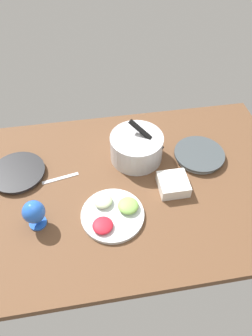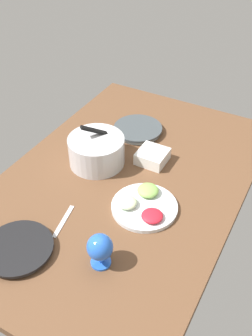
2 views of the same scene
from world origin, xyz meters
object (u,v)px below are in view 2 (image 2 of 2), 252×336
at_px(fruit_platter, 144,205).
at_px(hurricane_glass_blue, 100,248).
at_px(dinner_plate_right, 138,130).
at_px(square_bowl_white, 152,156).
at_px(mixing_bowl, 97,150).
at_px(dinner_plate_left, 18,249).

xyz_separation_m(fruit_platter, hurricane_glass_blue, (-0.33, 0.01, 0.07)).
xyz_separation_m(dinner_plate_right, square_bowl_white, (-0.19, -0.18, 0.02)).
relative_size(dinner_plate_right, hurricane_glass_blue, 1.83).
bearing_deg(mixing_bowl, dinner_plate_right, -9.72).
bearing_deg(fruit_platter, hurricane_glass_blue, 178.05).
distance_m(dinner_plate_right, mixing_bowl, 0.33).
height_order(dinner_plate_right, mixing_bowl, mixing_bowl).
height_order(mixing_bowl, square_bowl_white, mixing_bowl).
xyz_separation_m(dinner_plate_right, hurricane_glass_blue, (-0.81, -0.27, 0.07)).
xyz_separation_m(mixing_bowl, fruit_platter, (-0.17, -0.34, -0.06)).
distance_m(mixing_bowl, fruit_platter, 0.38).
height_order(fruit_platter, square_bowl_white, square_bowl_white).
bearing_deg(square_bowl_white, hurricane_glass_blue, -171.48).
relative_size(dinner_plate_left, dinner_plate_right, 1.03).
bearing_deg(dinner_plate_right, fruit_platter, -150.13).
xyz_separation_m(dinner_plate_right, mixing_bowl, (-0.32, 0.05, 0.06)).
xyz_separation_m(dinner_plate_left, dinner_plate_right, (0.92, -0.03, 0.00)).
distance_m(dinner_plate_left, hurricane_glass_blue, 0.32).
relative_size(dinner_plate_right, square_bowl_white, 1.90).
xyz_separation_m(dinner_plate_left, fruit_platter, (0.43, -0.31, 0.00)).
bearing_deg(dinner_plate_left, fruit_platter, -35.91).
distance_m(dinner_plate_left, fruit_platter, 0.53).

